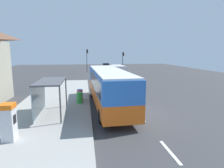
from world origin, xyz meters
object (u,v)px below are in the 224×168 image
object	(u,v)px
ticket_machine	(9,122)
bus_shelter	(46,89)
recycling_bin_blue	(80,94)
white_van	(118,71)
traffic_light_near_side	(123,59)
recycling_bin_red	(80,96)
bus	(109,86)
traffic_light_far_side	(87,57)
sedan_near	(106,66)
recycling_bin_green	(80,98)

from	to	relation	value
ticket_machine	bus_shelter	world-z (taller)	bus_shelter
recycling_bin_blue	bus_shelter	distance (m)	5.06
white_van	traffic_light_near_side	distance (m)	12.15
recycling_bin_red	traffic_light_near_side	bearing A→B (deg)	70.90
bus	white_van	distance (m)	18.63
bus	white_van	xyz separation A→B (m)	(3.91, 18.20, -0.50)
recycling_bin_red	bus_shelter	bearing A→B (deg)	-121.50
traffic_light_far_side	bus_shelter	world-z (taller)	traffic_light_far_side
recycling_bin_red	recycling_bin_blue	xyz separation A→B (m)	(0.00, 0.70, 0.00)
bus	recycling_bin_blue	size ratio (longest dim) A/B	11.68
sedan_near	bus_shelter	distance (m)	41.94
white_van	recycling_bin_green	distance (m)	18.34
recycling_bin_red	white_van	bearing A→B (deg)	68.77
ticket_machine	traffic_light_far_side	bearing A→B (deg)	82.99
bus_shelter	recycling_bin_red	bearing A→B (deg)	58.50
recycling_bin_red	recycling_bin_blue	bearing A→B (deg)	90.00
ticket_machine	bus_shelter	bearing A→B (deg)	73.53
recycling_bin_green	recycling_bin_blue	size ratio (longest dim) A/B	1.00
recycling_bin_red	traffic_light_near_side	world-z (taller)	traffic_light_near_side
bus	bus_shelter	world-z (taller)	bus
white_van	recycling_bin_green	bearing A→B (deg)	-110.44
recycling_bin_green	recycling_bin_blue	bearing A→B (deg)	90.00
bus_shelter	white_van	bearing A→B (deg)	66.79
white_van	recycling_bin_blue	bearing A→B (deg)	-112.08
white_van	recycling_bin_blue	world-z (taller)	white_van
white_van	traffic_light_near_side	bearing A→B (deg)	74.04
recycling_bin_red	sedan_near	bearing A→B (deg)	80.14
white_van	recycling_bin_blue	distance (m)	17.04
sedan_near	recycling_bin_red	xyz separation A→B (m)	(-6.50, -37.39, -0.14)
ticket_machine	bus_shelter	distance (m)	4.21
bus	ticket_machine	world-z (taller)	bus
sedan_near	ticket_machine	distance (m)	46.01
recycling_bin_green	ticket_machine	bearing A→B (deg)	-116.25
traffic_light_far_side	ticket_machine	bearing A→B (deg)	-97.01
ticket_machine	traffic_light_far_side	world-z (taller)	traffic_light_far_side
white_van	bus	bearing A→B (deg)	-102.13
recycling_bin_green	bus_shelter	distance (m)	3.93
white_van	ticket_machine	bearing A→B (deg)	-112.15
traffic_light_near_side	traffic_light_far_side	bearing A→B (deg)	174.69
recycling_bin_red	ticket_machine	bearing A→B (deg)	-114.10
recycling_bin_red	recycling_bin_blue	distance (m)	0.70
sedan_near	recycling_bin_green	xyz separation A→B (m)	(-6.50, -38.09, -0.14)
traffic_light_near_side	bus	bearing A→B (deg)	-103.63
ticket_machine	traffic_light_near_side	xyz separation A→B (m)	(13.08, 35.57, 1.95)
bus	white_van	size ratio (longest dim) A/B	2.10
bus	recycling_bin_green	distance (m)	2.94
white_van	recycling_bin_green	xyz separation A→B (m)	(-6.40, -17.17, -0.69)
recycling_bin_blue	recycling_bin_green	bearing A→B (deg)	-90.00
bus	recycling_bin_blue	xyz separation A→B (m)	(-2.49, 2.43, -1.19)
sedan_near	recycling_bin_blue	size ratio (longest dim) A/B	4.70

